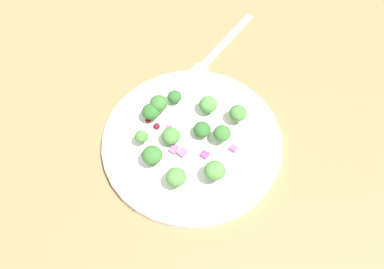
% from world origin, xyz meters
% --- Properties ---
extents(ground_plane, '(1.80, 1.80, 0.02)m').
position_xyz_m(ground_plane, '(0.00, 0.00, -0.01)').
color(ground_plane, olive).
extents(plate, '(0.27, 0.27, 0.02)m').
position_xyz_m(plate, '(-0.03, 0.03, 0.01)').
color(plate, white).
rests_on(plate, ground_plane).
extents(dressing_pool, '(0.15, 0.15, 0.00)m').
position_xyz_m(dressing_pool, '(-0.03, 0.03, 0.01)').
color(dressing_pool, white).
rests_on(dressing_pool, plate).
extents(broccoli_floret_0, '(0.03, 0.03, 0.03)m').
position_xyz_m(broccoli_floret_0, '(0.03, -0.02, 0.04)').
color(broccoli_floret_0, '#8EB77A').
rests_on(broccoli_floret_0, plate).
extents(broccoli_floret_1, '(0.03, 0.03, 0.03)m').
position_xyz_m(broccoli_floret_1, '(-0.02, -0.05, 0.03)').
color(broccoli_floret_1, '#9EC684').
rests_on(broccoli_floret_1, plate).
extents(broccoli_floret_2, '(0.03, 0.03, 0.03)m').
position_xyz_m(broccoli_floret_2, '(-0.06, -0.03, 0.03)').
color(broccoli_floret_2, '#8EB77A').
rests_on(broccoli_floret_2, plate).
extents(broccoli_floret_3, '(0.03, 0.03, 0.03)m').
position_xyz_m(broccoli_floret_3, '(-0.05, 0.01, 0.03)').
color(broccoli_floret_3, '#8EB77A').
rests_on(broccoli_floret_3, plate).
extents(broccoli_floret_4, '(0.03, 0.03, 0.03)m').
position_xyz_m(broccoli_floret_4, '(-0.03, 0.08, 0.03)').
color(broccoli_floret_4, '#9EC684').
rests_on(broccoli_floret_4, plate).
extents(broccoli_floret_5, '(0.03, 0.03, 0.03)m').
position_xyz_m(broccoli_floret_5, '(0.01, 0.04, 0.03)').
color(broccoli_floret_5, '#ADD18E').
rests_on(broccoli_floret_5, plate).
extents(broccoli_floret_6, '(0.02, 0.02, 0.02)m').
position_xyz_m(broccoli_floret_6, '(-0.08, 0.08, 0.03)').
color(broccoli_floret_6, '#8EB77A').
rests_on(broccoli_floret_6, plate).
extents(broccoli_floret_7, '(0.02, 0.02, 0.02)m').
position_xyz_m(broccoli_floret_7, '(-0.09, -0.01, 0.03)').
color(broccoli_floret_7, '#8EB77A').
rests_on(broccoli_floret_7, plate).
extents(broccoli_floret_8, '(0.03, 0.03, 0.03)m').
position_xyz_m(broccoli_floret_8, '(-0.10, 0.04, 0.03)').
color(broccoli_floret_8, '#9EC684').
rests_on(broccoli_floret_8, plate).
extents(broccoli_floret_9, '(0.03, 0.03, 0.03)m').
position_xyz_m(broccoli_floret_9, '(0.02, 0.09, 0.03)').
color(broccoli_floret_9, '#8EB77A').
rests_on(broccoli_floret_9, plate).
extents(broccoli_floret_10, '(0.03, 0.03, 0.03)m').
position_xyz_m(broccoli_floret_10, '(-0.02, 0.04, 0.03)').
color(broccoli_floret_10, '#ADD18E').
rests_on(broccoli_floret_10, plate).
extents(broccoli_floret_11, '(0.03, 0.03, 0.03)m').
position_xyz_m(broccoli_floret_11, '(-0.09, 0.05, 0.04)').
color(broccoli_floret_11, '#9EC684').
rests_on(broccoli_floret_11, plate).
extents(cranberry_0, '(0.01, 0.01, 0.01)m').
position_xyz_m(cranberry_0, '(-0.10, 0.03, 0.02)').
color(cranberry_0, maroon).
rests_on(cranberry_0, plate).
extents(cranberry_1, '(0.01, 0.01, 0.01)m').
position_xyz_m(cranberry_1, '(-0.08, 0.03, 0.02)').
color(cranberry_1, maroon).
rests_on(cranberry_1, plate).
extents(cranberry_2, '(0.01, 0.01, 0.01)m').
position_xyz_m(cranberry_2, '(-0.03, 0.09, 0.02)').
color(cranberry_2, maroon).
rests_on(cranberry_2, plate).
extents(onion_bit_0, '(0.01, 0.01, 0.00)m').
position_xyz_m(onion_bit_0, '(-0.04, -0.00, 0.02)').
color(onion_bit_0, '#A35B93').
rests_on(onion_bit_0, plate).
extents(onion_bit_1, '(0.01, 0.01, 0.00)m').
position_xyz_m(onion_bit_1, '(-0.07, 0.03, 0.01)').
color(onion_bit_1, '#934C84').
rests_on(onion_bit_1, plate).
extents(onion_bit_2, '(0.01, 0.01, 0.01)m').
position_xyz_m(onion_bit_2, '(0.00, 0.01, 0.02)').
color(onion_bit_2, '#843D75').
rests_on(onion_bit_2, plate).
extents(onion_bit_3, '(0.01, 0.02, 0.01)m').
position_xyz_m(onion_bit_3, '(-0.03, 0.00, 0.02)').
color(onion_bit_3, '#A35B93').
rests_on(onion_bit_3, plate).
extents(onion_bit_4, '(0.01, 0.01, 0.00)m').
position_xyz_m(onion_bit_4, '(0.03, 0.04, 0.02)').
color(onion_bit_4, '#934C84').
rests_on(onion_bit_4, plate).
extents(fork, '(0.06, 0.19, 0.01)m').
position_xyz_m(fork, '(-0.06, 0.22, 0.00)').
color(fork, silver).
rests_on(fork, ground_plane).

